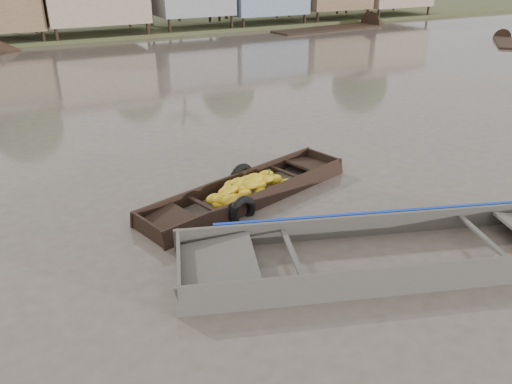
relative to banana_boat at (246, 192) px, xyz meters
name	(u,v)px	position (x,y,z in m)	size (l,w,h in m)	color
ground	(279,236)	(-0.20, -1.87, -0.16)	(120.00, 120.00, 0.00)	brown
banana_boat	(246,192)	(0.00, 0.00, 0.00)	(5.73, 2.79, 0.79)	black
viewer_boat	(391,257)	(1.21, -3.62, -0.09)	(8.21, 4.54, 0.64)	#4A453E
distant_boats	(218,42)	(8.90, 21.85, -0.21)	(46.91, 14.60, 0.35)	black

